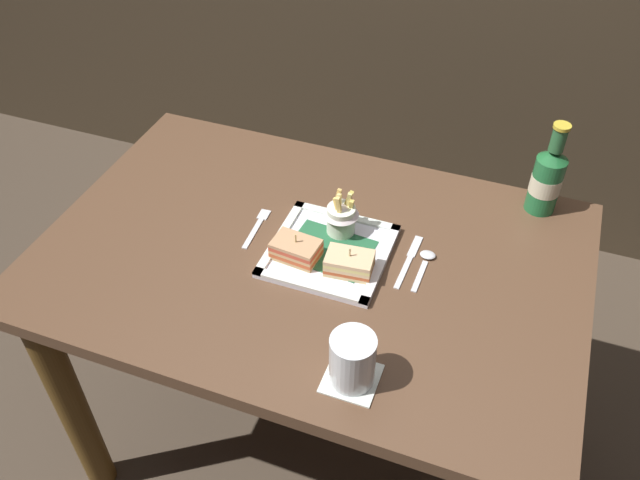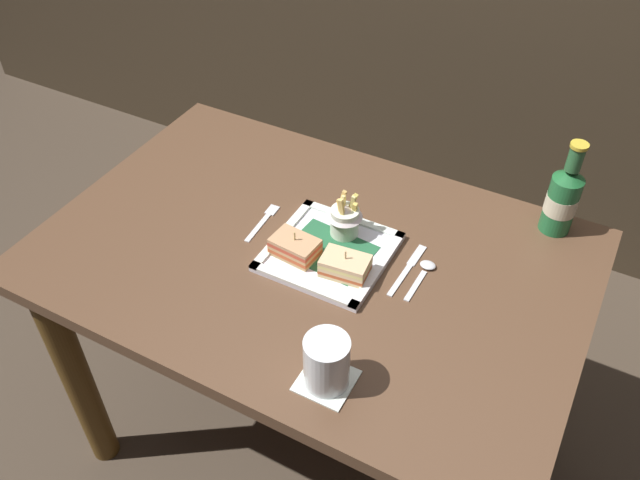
# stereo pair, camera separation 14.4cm
# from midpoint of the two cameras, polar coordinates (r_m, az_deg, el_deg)

# --- Properties ---
(ground_plane) EXTENTS (6.00, 6.00, 0.00)m
(ground_plane) POSITION_cam_midpoint_polar(r_m,az_deg,el_deg) (2.08, 1.47, -16.88)
(ground_plane) COLOR #43372B
(dining_table) EXTENTS (1.21, 0.81, 0.78)m
(dining_table) POSITION_cam_midpoint_polar(r_m,az_deg,el_deg) (1.57, 1.87, -5.07)
(dining_table) COLOR brown
(dining_table) RESTS_ON ground_plane
(square_plate) EXTENTS (0.26, 0.26, 0.02)m
(square_plate) POSITION_cam_midpoint_polar(r_m,az_deg,el_deg) (1.46, 3.63, -1.18)
(square_plate) COLOR white
(square_plate) RESTS_ON dining_table
(sandwich_half_left) EXTENTS (0.11, 0.08, 0.07)m
(sandwich_half_left) POSITION_cam_midpoint_polar(r_m,az_deg,el_deg) (1.43, 0.68, -0.75)
(sandwich_half_left) COLOR tan
(sandwich_half_left) RESTS_ON square_plate
(sandwich_half_right) EXTENTS (0.11, 0.08, 0.06)m
(sandwich_half_right) POSITION_cam_midpoint_polar(r_m,az_deg,el_deg) (1.39, 5.15, -2.38)
(sandwich_half_right) COLOR #DABC80
(sandwich_half_right) RESTS_ON square_plate
(fries_cup) EXTENTS (0.08, 0.08, 0.11)m
(fries_cup) POSITION_cam_midpoint_polar(r_m,az_deg,el_deg) (1.47, 4.97, 1.89)
(fries_cup) COLOR white
(fries_cup) RESTS_ON square_plate
(beer_bottle) EXTENTS (0.07, 0.07, 0.23)m
(beer_bottle) POSITION_cam_midpoint_polar(r_m,az_deg,el_deg) (1.59, 22.80, 3.28)
(beer_bottle) COLOR #226F3B
(beer_bottle) RESTS_ON dining_table
(drink_coaster) EXTENTS (0.10, 0.10, 0.00)m
(drink_coaster) POSITION_cam_midpoint_polar(r_m,az_deg,el_deg) (1.24, 3.95, -12.26)
(drink_coaster) COLOR white
(drink_coaster) RESTS_ON dining_table
(water_glass) EXTENTS (0.08, 0.08, 0.11)m
(water_glass) POSITION_cam_midpoint_polar(r_m,az_deg,el_deg) (1.20, 4.07, -10.86)
(water_glass) COLOR silver
(water_glass) RESTS_ON dining_table
(fork) EXTENTS (0.03, 0.14, 0.00)m
(fork) POSITION_cam_midpoint_polar(r_m,az_deg,el_deg) (1.54, -2.27, 1.58)
(fork) COLOR silver
(fork) RESTS_ON dining_table
(knife) EXTENTS (0.02, 0.18, 0.00)m
(knife) POSITION_cam_midpoint_polar(r_m,az_deg,el_deg) (1.45, 10.51, -2.50)
(knife) COLOR silver
(knife) RESTS_ON dining_table
(spoon) EXTENTS (0.03, 0.13, 0.01)m
(spoon) POSITION_cam_midpoint_polar(r_m,az_deg,el_deg) (1.45, 11.90, -2.74)
(spoon) COLOR silver
(spoon) RESTS_ON dining_table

